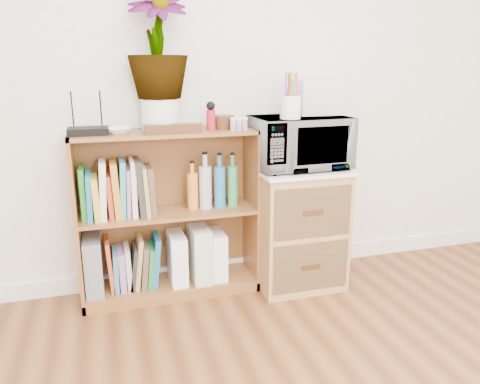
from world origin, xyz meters
name	(u,v)px	position (x,y,z in m)	size (l,w,h in m)	color
skirting_board	(223,267)	(0.00, 2.24, 0.05)	(4.00, 0.02, 0.10)	white
bookshelf	(169,215)	(-0.35, 2.10, 0.47)	(1.00, 0.30, 0.95)	brown
wicker_unit	(296,227)	(0.40, 2.02, 0.35)	(0.50, 0.45, 0.70)	#9E7542
microwave	(300,142)	(0.40, 2.02, 0.87)	(0.53, 0.36, 0.29)	white
pen_cup	(291,107)	(0.30, 1.93, 1.07)	(0.11, 0.11, 0.12)	white
small_appliance	(315,97)	(0.53, 2.11, 1.11)	(0.25, 0.21, 0.20)	silver
router	(88,131)	(-0.74, 2.08, 0.97)	(0.20, 0.14, 0.04)	black
white_bowl	(119,131)	(-0.59, 2.07, 0.97)	(0.13, 0.13, 0.03)	silver
plant_pot	(160,115)	(-0.37, 2.12, 1.04)	(0.20, 0.20, 0.17)	silver
potted_plant	(157,44)	(-0.37, 2.12, 1.40)	(0.31, 0.31, 0.55)	#2E742F
trinket_box	(173,129)	(-0.32, 2.00, 0.97)	(0.30, 0.07, 0.05)	#3A240F
kokeshi_doll	(211,120)	(-0.11, 2.06, 1.00)	(0.05, 0.05, 0.11)	#AB1528
wooden_bowl	(223,122)	(-0.02, 2.11, 0.99)	(0.12, 0.12, 0.07)	#3A210F
paint_jars	(239,126)	(0.04, 2.01, 0.98)	(0.10, 0.04, 0.05)	pink
file_box	(93,264)	(-0.78, 2.10, 0.23)	(0.09, 0.25, 0.32)	slate
magazine_holder_left	(177,258)	(-0.31, 2.09, 0.21)	(0.09, 0.23, 0.29)	white
magazine_holder_mid	(199,252)	(-0.18, 2.09, 0.23)	(0.10, 0.26, 0.32)	silver
magazine_holder_right	(216,254)	(-0.08, 2.09, 0.21)	(0.09, 0.22, 0.28)	white
cookbooks	(118,190)	(-0.62, 2.10, 0.64)	(0.39, 0.20, 0.31)	#258323
liquor_bottles	(212,182)	(-0.10, 2.10, 0.65)	(0.29, 0.07, 0.31)	orange
lower_books	(134,265)	(-0.56, 2.10, 0.20)	(0.30, 0.19, 0.30)	#BB4321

